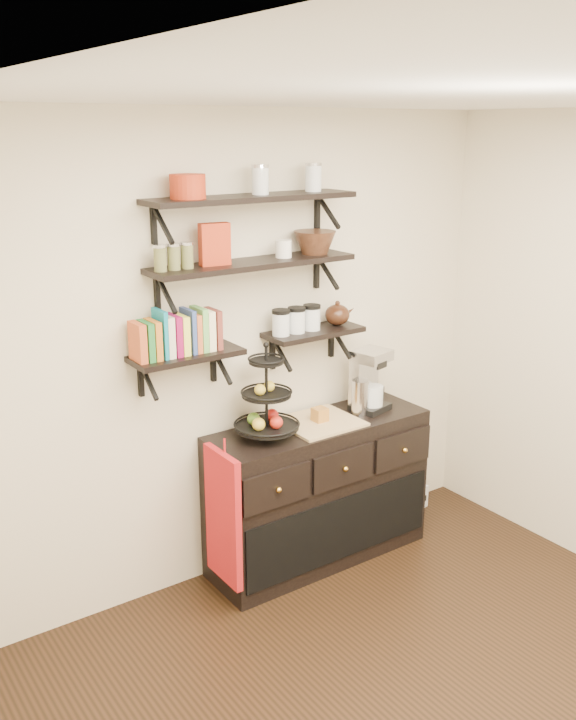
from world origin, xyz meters
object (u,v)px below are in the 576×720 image
Objects in this scene: sideboard at (318,491)px; radio at (407,498)px; fruit_stand at (267,406)px; coffee_maker at (368,381)px.

radio is (0.88, 0.12, -0.36)m from sideboard.
coffee_maker is (0.77, 0.02, -0.00)m from fruit_stand.
coffee_maker is at bearing 179.51° from radio.
radio is at bearing 7.81° from sideboard.
coffee_maker is at bearing 3.81° from sideboard.
sideboard is at bearing -0.63° from fruit_stand.
sideboard is 3.60× the size of coffee_maker.
coffee_maker is (0.40, 0.03, 0.63)m from sideboard.
fruit_stand is 1.63× the size of radio.
sideboard is 2.60× the size of fruit_stand.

